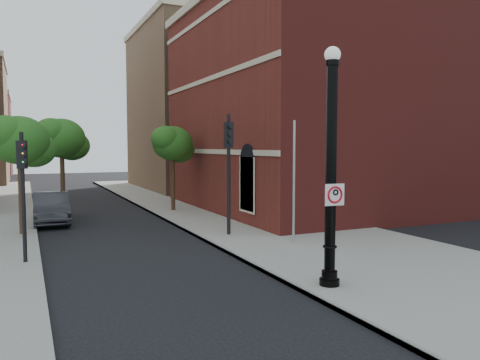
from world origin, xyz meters
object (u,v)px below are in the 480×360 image
traffic_signal_right (229,155)px  traffic_signal_left (23,176)px  lamppost (331,179)px  parked_car (51,208)px  no_parking_sign (335,195)px

traffic_signal_right → traffic_signal_left: bearing=-166.4°
lamppost → parked_car: 15.95m
lamppost → no_parking_sign: (0.01, -0.16, -0.38)m
no_parking_sign → traffic_signal_right: (0.41, 7.86, 0.90)m
traffic_signal_left → traffic_signal_right: 7.92m
lamppost → parked_car: (-6.12, 14.57, -2.16)m
no_parking_sign → traffic_signal_left: 9.63m
no_parking_sign → parked_car: (-6.13, 14.73, -1.78)m
no_parking_sign → traffic_signal_right: 7.92m
lamppost → traffic_signal_right: size_ratio=1.24×
lamppost → parked_car: size_ratio=1.37×
traffic_signal_right → lamppost: bearing=-91.2°
parked_car → traffic_signal_left: (-1.19, -8.47, 2.09)m
no_parking_sign → lamppost: bearing=97.8°
lamppost → traffic_signal_left: (-7.31, 6.09, -0.07)m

